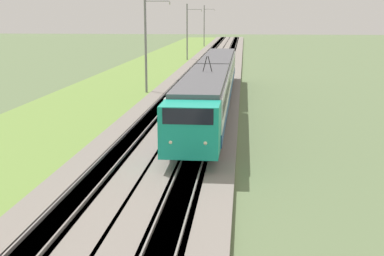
{
  "coord_description": "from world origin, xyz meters",
  "views": [
    {
      "loc": [
        -5.78,
        -6.77,
        7.76
      ],
      "look_at": [
        20.28,
        -4.24,
        2.13
      ],
      "focal_mm": 50.0,
      "sensor_mm": 36.0,
      "label": 1
    }
  ],
  "objects_px": {
    "catenary_mast_far": "(187,32)",
    "catenary_mast_distant": "(204,26)",
    "catenary_mast_mid": "(146,42)",
    "passenger_train": "(213,82)"
  },
  "relations": [
    {
      "from": "catenary_mast_mid",
      "to": "catenary_mast_far",
      "type": "bearing_deg",
      "value": -0.0
    },
    {
      "from": "catenary_mast_mid",
      "to": "catenary_mast_distant",
      "type": "bearing_deg",
      "value": -0.0
    },
    {
      "from": "catenary_mast_mid",
      "to": "catenary_mast_far",
      "type": "xyz_separation_m",
      "value": [
        38.19,
        -0.0,
        -0.25
      ]
    },
    {
      "from": "catenary_mast_far",
      "to": "catenary_mast_distant",
      "type": "xyz_separation_m",
      "value": [
        38.19,
        0.0,
        0.15
      ]
    },
    {
      "from": "catenary_mast_mid",
      "to": "catenary_mast_far",
      "type": "relative_size",
      "value": 1.05
    },
    {
      "from": "catenary_mast_mid",
      "to": "catenary_mast_far",
      "type": "height_order",
      "value": "catenary_mast_mid"
    },
    {
      "from": "catenary_mast_far",
      "to": "catenary_mast_distant",
      "type": "bearing_deg",
      "value": 0.0
    },
    {
      "from": "catenary_mast_mid",
      "to": "passenger_train",
      "type": "bearing_deg",
      "value": -139.16
    },
    {
      "from": "passenger_train",
      "to": "catenary_mast_distant",
      "type": "relative_size",
      "value": 4.01
    },
    {
      "from": "catenary_mast_far",
      "to": "catenary_mast_distant",
      "type": "distance_m",
      "value": 38.19
    }
  ]
}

